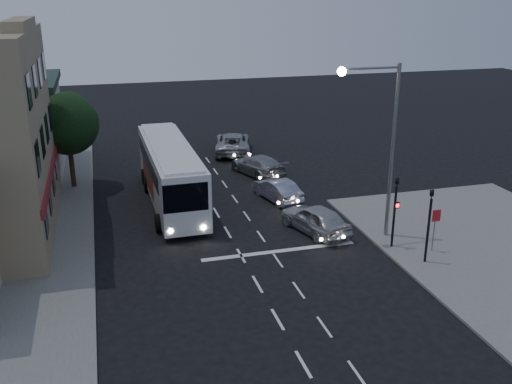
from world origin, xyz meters
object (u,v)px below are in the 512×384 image
object	(u,v)px
traffic_signal_side	(430,217)
streetlight	(382,133)
car_sedan_a	(277,190)
car_sedan_c	(233,143)
traffic_signal_main	(395,204)
regulatory_sign	(435,223)
car_suv	(315,219)
car_sedan_b	(258,165)
tour_bus	(170,172)
street_tree	(67,121)

from	to	relation	value
traffic_signal_side	streetlight	size ratio (longest dim) A/B	0.46
car_sedan_a	traffic_signal_side	bearing A→B (deg)	98.72
car_sedan_c	traffic_signal_main	bearing A→B (deg)	114.08
car_sedan_a	traffic_signal_main	distance (m)	9.21
regulatory_sign	traffic_signal_main	bearing A→B (deg)	149.16
streetlight	regulatory_sign	bearing A→B (deg)	-51.25
traffic_signal_main	car_suv	bearing A→B (deg)	134.79
car_sedan_b	tour_bus	bearing A→B (deg)	12.04
car_suv	street_tree	xyz separation A→B (m)	(-12.81, 11.22, 3.73)
traffic_signal_side	street_tree	world-z (taller)	street_tree
car_suv	traffic_signal_side	bearing A→B (deg)	109.48
car_sedan_a	street_tree	size ratio (longest dim) A/B	0.66
traffic_signal_side	regulatory_sign	world-z (taller)	traffic_signal_side
tour_bus	traffic_signal_side	world-z (taller)	traffic_signal_side
car_suv	car_sedan_c	size ratio (longest dim) A/B	0.77
car_sedan_c	regulatory_sign	size ratio (longest dim) A/B	2.67
car_sedan_b	car_sedan_c	distance (m)	6.18
traffic_signal_side	regulatory_sign	distance (m)	1.61
car_sedan_a	regulatory_sign	bearing A→B (deg)	105.63
regulatory_sign	streetlight	distance (m)	5.18
tour_bus	regulatory_sign	bearing A→B (deg)	-43.21
streetlight	car_sedan_a	bearing A→B (deg)	114.99
car_sedan_a	regulatory_sign	size ratio (longest dim) A/B	1.86
car_sedan_a	street_tree	xyz separation A→B (m)	(-12.32, 5.90, 3.82)
tour_bus	car_suv	size ratio (longest dim) A/B	2.70
car_sedan_a	car_sedan_b	size ratio (longest dim) A/B	0.83
car_sedan_b	streetlight	bearing A→B (deg)	84.47
car_sedan_c	regulatory_sign	world-z (taller)	regulatory_sign
car_sedan_c	streetlight	bearing A→B (deg)	114.10
tour_bus	car_sedan_b	distance (m)	7.91
car_sedan_c	streetlight	size ratio (longest dim) A/B	0.65
tour_bus	car_suv	xyz separation A→B (m)	(6.91, -6.54, -1.25)
streetlight	traffic_signal_main	bearing A→B (deg)	-79.80
regulatory_sign	streetlight	bearing A→B (deg)	128.75
car_sedan_c	traffic_signal_side	distance (m)	22.24
car_suv	car_sedan_c	xyz separation A→B (m)	(-0.63, 16.76, 0.04)
streetlight	street_tree	bearing A→B (deg)	140.49
car_sedan_b	car_sedan_a	bearing A→B (deg)	68.08
car_suv	street_tree	bearing A→B (deg)	-58.24
traffic_signal_main	tour_bus	bearing A→B (deg)	136.00
car_suv	car_sedan_b	distance (m)	10.60
tour_bus	streetlight	xyz separation A→B (m)	(9.65, -8.14, 3.71)
traffic_signal_main	street_tree	distance (m)	21.38
car_sedan_c	traffic_signal_main	world-z (taller)	traffic_signal_main
tour_bus	car_suv	world-z (taller)	tour_bus
car_suv	car_sedan_b	world-z (taller)	car_suv
street_tree	regulatory_sign	bearing A→B (deg)	-41.08
car_sedan_a	streetlight	bearing A→B (deg)	101.65
tour_bus	car_suv	distance (m)	9.60
tour_bus	car_sedan_b	world-z (taller)	tour_bus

